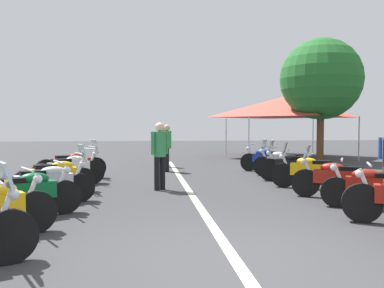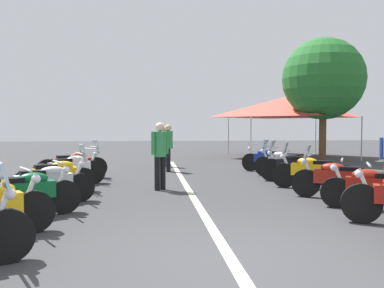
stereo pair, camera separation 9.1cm
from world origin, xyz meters
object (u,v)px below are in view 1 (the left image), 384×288
(motorcycle_left_row_5, at_px, (70,169))
(roadside_tree_1, at_px, (321,79))
(motorcycle_left_row_3, at_px, (45,183))
(motorcycle_left_row_6, at_px, (73,164))
(motorcycle_right_row_3, at_px, (339,178))
(motorcycle_right_row_4, at_px, (312,171))
(event_tent, at_px, (286,107))
(motorcycle_right_row_7, at_px, (267,159))
(bystander_1, at_px, (163,143))
(bystander_3, at_px, (167,144))
(motorcycle_left_row_2, at_px, (25,193))
(bystander_0, at_px, (160,150))
(traffic_cone_1, at_px, (381,183))
(motorcycle_right_row_2, at_px, (374,187))
(motorcycle_right_row_6, at_px, (283,163))
(motorcycle_right_row_5, at_px, (293,166))
(motorcycle_left_row_4, at_px, (56,175))

(motorcycle_left_row_5, relative_size, roadside_tree_1, 0.32)
(motorcycle_left_row_3, relative_size, motorcycle_left_row_6, 0.99)
(roadside_tree_1, bearing_deg, motorcycle_right_row_3, 158.40)
(motorcycle_right_row_4, bearing_deg, event_tent, -78.95)
(motorcycle_right_row_7, bearing_deg, motorcycle_left_row_6, 48.46)
(bystander_1, xyz_separation_m, bystander_3, (-1.79, -0.05, 0.04))
(motorcycle_left_row_2, distance_m, bystander_0, 3.88)
(event_tent, bearing_deg, traffic_cone_1, 171.15)
(motorcycle_left_row_3, height_order, event_tent, event_tent)
(motorcycle_right_row_2, bearing_deg, motorcycle_left_row_2, 27.49)
(motorcycle_right_row_2, relative_size, roadside_tree_1, 0.34)
(motorcycle_left_row_2, bearing_deg, motorcycle_left_row_3, 60.20)
(motorcycle_left_row_6, distance_m, motorcycle_right_row_6, 6.60)
(motorcycle_left_row_6, height_order, motorcycle_right_row_5, motorcycle_right_row_5)
(motorcycle_right_row_2, distance_m, motorcycle_right_row_7, 6.52)
(motorcycle_right_row_3, height_order, motorcycle_right_row_7, motorcycle_right_row_3)
(motorcycle_left_row_2, height_order, motorcycle_left_row_6, motorcycle_left_row_6)
(motorcycle_right_row_6, height_order, motorcycle_right_row_7, motorcycle_right_row_6)
(motorcycle_left_row_4, xyz_separation_m, bystander_3, (4.54, -2.89, 0.53))
(bystander_0, bearing_deg, motorcycle_left_row_3, -90.37)
(motorcycle_left_row_2, distance_m, bystander_3, 7.69)
(motorcycle_left_row_6, relative_size, bystander_1, 1.23)
(motorcycle_left_row_2, relative_size, roadside_tree_1, 0.34)
(motorcycle_right_row_7, bearing_deg, bystander_1, 3.60)
(bystander_0, bearing_deg, motorcycle_left_row_4, -117.61)
(motorcycle_right_row_4, xyz_separation_m, traffic_cone_1, (-1.19, -1.18, -0.18))
(motorcycle_left_row_4, bearing_deg, bystander_1, 40.88)
(motorcycle_left_row_4, bearing_deg, bystander_3, 32.55)
(motorcycle_right_row_5, bearing_deg, motorcycle_right_row_7, -59.15)
(motorcycle_right_row_3, bearing_deg, bystander_0, 8.21)
(motorcycle_left_row_4, height_order, motorcycle_right_row_3, motorcycle_right_row_3)
(motorcycle_left_row_4, relative_size, motorcycle_right_row_4, 0.92)
(bystander_3, relative_size, event_tent, 0.29)
(motorcycle_left_row_6, xyz_separation_m, bystander_3, (1.87, -2.97, 0.52))
(bystander_1, bearing_deg, motorcycle_right_row_5, 111.76)
(motorcycle_right_row_7, height_order, bystander_0, bystander_0)
(motorcycle_right_row_4, bearing_deg, roadside_tree_1, -88.40)
(bystander_0, bearing_deg, roadside_tree_1, 98.69)
(motorcycle_left_row_6, distance_m, motorcycle_right_row_2, 8.47)
(motorcycle_right_row_6, xyz_separation_m, event_tent, (8.21, -2.95, 2.18))
(bystander_3, bearing_deg, event_tent, -128.07)
(motorcycle_left_row_3, bearing_deg, roadside_tree_1, 17.50)
(motorcycle_left_row_6, bearing_deg, motorcycle_left_row_4, -113.96)
(motorcycle_left_row_3, relative_size, bystander_0, 1.15)
(motorcycle_left_row_4, xyz_separation_m, motorcycle_right_row_3, (-1.39, -6.44, 0.01))
(motorcycle_right_row_4, bearing_deg, motorcycle_right_row_2, 119.64)
(motorcycle_left_row_5, xyz_separation_m, motorcycle_right_row_5, (0.06, -6.32, 0.01))
(motorcycle_left_row_2, distance_m, traffic_cone_1, 7.76)
(motorcycle_right_row_6, bearing_deg, bystander_0, 62.47)
(motorcycle_left_row_5, bearing_deg, bystander_1, 24.42)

